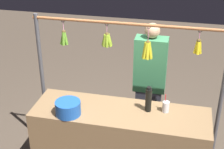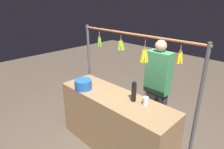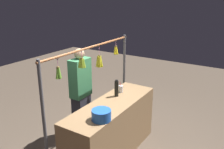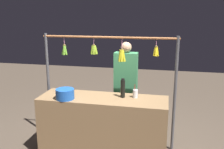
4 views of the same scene
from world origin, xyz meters
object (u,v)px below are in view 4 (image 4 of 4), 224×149
object	(u,v)px
blue_bucket	(65,94)
drink_cup	(135,94)
water_bottle	(123,88)
vendor_person	(126,90)

from	to	relation	value
blue_bucket	drink_cup	world-z (taller)	drink_cup
water_bottle	vendor_person	world-z (taller)	vendor_person
water_bottle	drink_cup	size ratio (longest dim) A/B	1.43
blue_bucket	vendor_person	size ratio (longest dim) A/B	0.16
blue_bucket	vendor_person	xyz separation A→B (m)	(-0.71, -0.93, -0.17)
water_bottle	blue_bucket	world-z (taller)	water_bottle
drink_cup	vendor_person	distance (m)	0.73
water_bottle	blue_bucket	size ratio (longest dim) A/B	1.08
water_bottle	drink_cup	distance (m)	0.19
water_bottle	blue_bucket	bearing A→B (deg)	17.34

